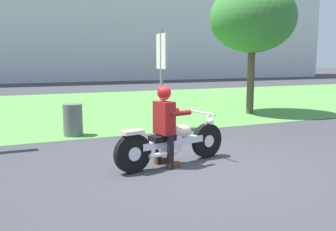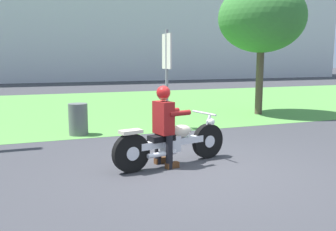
{
  "view_description": "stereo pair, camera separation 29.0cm",
  "coord_description": "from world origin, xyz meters",
  "px_view_note": "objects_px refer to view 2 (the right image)",
  "views": [
    {
      "loc": [
        -2.92,
        -5.32,
        1.84
      ],
      "look_at": [
        -0.34,
        0.65,
        0.85
      ],
      "focal_mm": 39.38,
      "sensor_mm": 36.0,
      "label": 1
    },
    {
      "loc": [
        -2.66,
        -5.43,
        1.84
      ],
      "look_at": [
        -0.34,
        0.65,
        0.85
      ],
      "focal_mm": 39.38,
      "sensor_mm": 36.0,
      "label": 2
    }
  ],
  "objects_px": {
    "motorcycle_lead": "(172,143)",
    "tree_roadside": "(262,18)",
    "sign_banner": "(167,64)",
    "rider_lead": "(164,120)",
    "trash_can": "(78,119)"
  },
  "relations": [
    {
      "from": "motorcycle_lead",
      "to": "tree_roadside",
      "type": "distance_m",
      "value": 7.35
    },
    {
      "from": "motorcycle_lead",
      "to": "sign_banner",
      "type": "height_order",
      "value": "sign_banner"
    },
    {
      "from": "tree_roadside",
      "to": "sign_banner",
      "type": "relative_size",
      "value": 1.67
    },
    {
      "from": "motorcycle_lead",
      "to": "rider_lead",
      "type": "distance_m",
      "value": 0.46
    },
    {
      "from": "trash_can",
      "to": "sign_banner",
      "type": "height_order",
      "value": "sign_banner"
    },
    {
      "from": "tree_roadside",
      "to": "trash_can",
      "type": "relative_size",
      "value": 5.58
    },
    {
      "from": "sign_banner",
      "to": "motorcycle_lead",
      "type": "bearing_deg",
      "value": -108.99
    },
    {
      "from": "motorcycle_lead",
      "to": "tree_roadside",
      "type": "bearing_deg",
      "value": 30.12
    },
    {
      "from": "rider_lead",
      "to": "tree_roadside",
      "type": "bearing_deg",
      "value": 29.41
    },
    {
      "from": "trash_can",
      "to": "sign_banner",
      "type": "xyz_separation_m",
      "value": [
        2.29,
        -0.11,
        1.33
      ]
    },
    {
      "from": "motorcycle_lead",
      "to": "trash_can",
      "type": "bearing_deg",
      "value": 97.73
    },
    {
      "from": "rider_lead",
      "to": "tree_roadside",
      "type": "xyz_separation_m",
      "value": [
        5.14,
        4.66,
        2.37
      ]
    },
    {
      "from": "tree_roadside",
      "to": "motorcycle_lead",
      "type": "bearing_deg",
      "value": -137.1
    },
    {
      "from": "motorcycle_lead",
      "to": "rider_lead",
      "type": "xyz_separation_m",
      "value": [
        -0.16,
        -0.03,
        0.42
      ]
    },
    {
      "from": "rider_lead",
      "to": "tree_roadside",
      "type": "relative_size",
      "value": 0.32
    }
  ]
}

